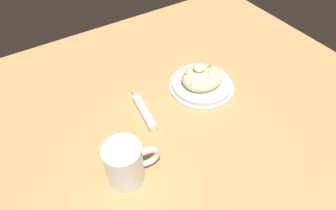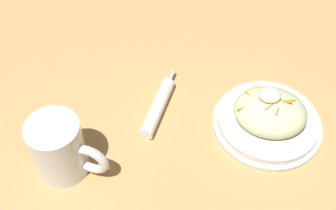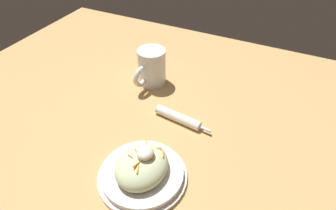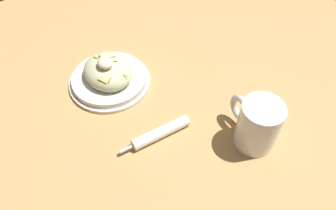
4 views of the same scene
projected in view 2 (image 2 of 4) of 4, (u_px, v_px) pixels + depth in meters
The scene contains 4 objects.
ground_plane at pixel (198, 177), 0.83m from camera, with size 1.43×1.43×0.00m, color tan.
salad_plate at pixel (269, 117), 0.88m from camera, with size 0.23×0.23×0.10m.
beer_mug at pixel (61, 151), 0.80m from camera, with size 0.15×0.10×0.13m.
napkin_roll at pixel (158, 107), 0.92m from camera, with size 0.05×0.19×0.03m.
Camera 2 is at (-0.02, 0.42, 0.73)m, focal length 46.04 mm.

